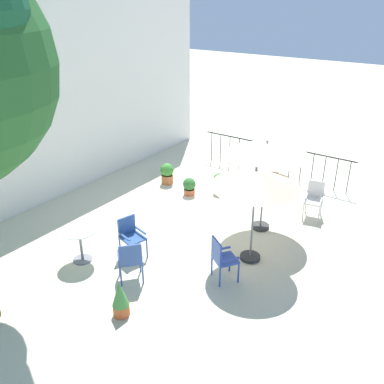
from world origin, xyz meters
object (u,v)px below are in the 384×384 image
(patio_umbrella_0, at_px, (266,150))
(potted_plant_2, at_px, (189,186))
(patio_chair_0, at_px, (222,257))
(patio_chair_2, at_px, (269,169))
(patio_chair_4, at_px, (314,197))
(patio_umbrella_1, at_px, (256,179))
(potted_plant_1, at_px, (167,173))
(potted_plant_4, at_px, (120,299))
(cafe_table_0, at_px, (80,239))
(patio_chair_3, at_px, (130,234))
(potted_plant_0, at_px, (219,181))
(patio_chair_1, at_px, (130,259))
(potted_plant_3, at_px, (256,165))

(patio_umbrella_0, relative_size, potted_plant_2, 4.41)
(patio_umbrella_0, distance_m, patio_chair_0, 2.78)
(patio_chair_2, bearing_deg, patio_chair_4, -120.83)
(patio_umbrella_1, relative_size, potted_plant_1, 3.37)
(potted_plant_4, bearing_deg, potted_plant_1, 30.10)
(cafe_table_0, height_order, potted_plant_4, cafe_table_0)
(patio_umbrella_1, xyz_separation_m, patio_chair_4, (2.68, -0.39, -1.37))
(patio_chair_0, bearing_deg, potted_plant_2, 44.69)
(patio_umbrella_1, height_order, potted_plant_1, patio_umbrella_1)
(patio_chair_3, bearing_deg, patio_chair_0, -79.40)
(cafe_table_0, distance_m, potted_plant_0, 4.67)
(patio_chair_4, bearing_deg, cafe_table_0, 145.30)
(patio_chair_1, distance_m, potted_plant_2, 4.18)
(patio_chair_4, distance_m, potted_plant_3, 2.81)
(cafe_table_0, bearing_deg, patio_chair_3, -44.24)
(patio_umbrella_0, relative_size, patio_chair_0, 2.39)
(potted_plant_0, bearing_deg, patio_umbrella_1, -136.64)
(patio_umbrella_0, bearing_deg, cafe_table_0, 144.01)
(patio_chair_3, distance_m, patio_chair_4, 4.83)
(patio_chair_2, height_order, potted_plant_0, patio_chair_2)
(cafe_table_0, relative_size, patio_chair_4, 0.82)
(potted_plant_4, bearing_deg, patio_chair_1, 31.77)
(cafe_table_0, bearing_deg, patio_chair_2, -14.73)
(cafe_table_0, xyz_separation_m, potted_plant_2, (4.00, 0.01, -0.27))
(cafe_table_0, xyz_separation_m, potted_plant_3, (6.29, -0.94, -0.14))
(patio_chair_2, distance_m, potted_plant_3, 0.74)
(potted_plant_2, bearing_deg, potted_plant_0, -43.93)
(patio_umbrella_1, relative_size, potted_plant_2, 4.21)
(patio_chair_3, relative_size, patio_chair_4, 0.97)
(cafe_table_0, distance_m, patio_chair_3, 1.06)
(patio_umbrella_0, height_order, potted_plant_0, patio_umbrella_0)
(potted_plant_0, bearing_deg, cafe_table_0, 172.62)
(patio_chair_4, distance_m, potted_plant_1, 4.41)
(potted_plant_2, bearing_deg, patio_umbrella_0, -101.69)
(cafe_table_0, relative_size, patio_chair_1, 0.82)
(potted_plant_0, height_order, potted_plant_3, potted_plant_3)
(patio_umbrella_1, relative_size, potted_plant_4, 3.01)
(patio_chair_4, bearing_deg, potted_plant_2, 103.84)
(patio_chair_1, distance_m, potted_plant_3, 6.24)
(patio_umbrella_0, xyz_separation_m, patio_umbrella_1, (-1.33, -0.42, -0.14))
(potted_plant_2, bearing_deg, patio_chair_4, -76.16)
(potted_plant_1, relative_size, potted_plant_3, 0.92)
(patio_chair_0, relative_size, potted_plant_3, 1.36)
(patio_chair_0, distance_m, patio_chair_1, 1.80)
(patio_chair_2, relative_size, patio_chair_3, 0.99)
(patio_chair_0, distance_m, potted_plant_1, 4.95)
(patio_chair_2, distance_m, potted_plant_1, 3.05)
(patio_chair_2, distance_m, potted_plant_4, 6.66)
(patio_umbrella_0, height_order, potted_plant_1, patio_umbrella_0)
(patio_chair_3, xyz_separation_m, potted_plant_0, (3.87, 0.14, -0.18))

